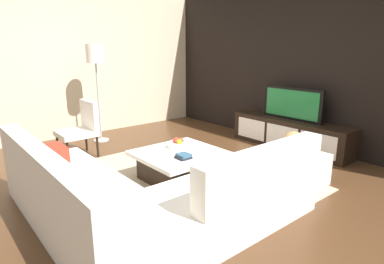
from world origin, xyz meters
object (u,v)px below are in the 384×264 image
Objects in this scene: media_console at (290,134)px; coffee_table at (180,165)px; fruit_bowl at (178,144)px; ottoman at (292,168)px; book_stack at (183,156)px; sectional_couch at (142,198)px; accent_chair_near at (82,126)px; television at (292,104)px; decorative_ball at (294,143)px; floor_lamp at (95,60)px.

media_console reaches higher than coffee_table.
coffee_table is 0.31m from fruit_bowl.
book_stack is (-0.77, -1.13, 0.21)m from ottoman.
sectional_couch is at bearing -63.50° from book_stack.
television is at bearing 54.48° from accent_chair_near.
fruit_bowl is 1.71× the size of book_stack.
decorative_ball is (0.00, 0.00, 0.34)m from ottoman.
television reaches higher than accent_chair_near.
coffee_table is at bearing -134.39° from ottoman.
floor_lamp is 2.48× the size of ottoman.
coffee_table is 1.20× the size of accent_chair_near.
media_console is at bearing 82.75° from fruit_bowl.
television is 3.34m from sectional_couch.
fruit_bowl is (-0.18, 0.10, 0.23)m from coffee_table.
ottoman is at bearing -55.11° from television.
sectional_couch is 1.35m from fruit_bowl.
fruit_bowl is (1.60, 0.67, -0.05)m from accent_chair_near.
fruit_bowl is at bearing 2.83° from floor_lamp.
sectional_couch is at bearing -11.42° from accent_chair_near.
ottoman is 2.48× the size of decorative_ball.
coffee_table is 1.49× the size of ottoman.
accent_chair_near reaches higher than book_stack.
television is 1.27× the size of accent_chair_near.
television is 1.66m from ottoman.
floor_lamp is (-2.38, -0.01, 1.26)m from coffee_table.
media_console is at bearing 92.88° from book_stack.
accent_chair_near is at bearing -43.11° from floor_lamp.
television is 1.58m from decorative_ball.
decorative_ball reaches higher than ottoman.
decorative_ball is (0.89, -1.28, 0.29)m from media_console.
sectional_couch reaches higher than coffee_table.
accent_chair_near reaches higher than sectional_couch.
decorative_ball reaches higher than fruit_bowl.
coffee_table is 2.69m from floor_lamp.
media_console is 3.60m from floor_lamp.
accent_chair_near is 5.32× the size of book_stack.
floor_lamp is at bearing -163.12° from decorative_ball.
decorative_ball is 1.73× the size of book_stack.
accent_chair_near is at bearing -157.14° from fruit_bowl.
media_console is at bearing -90.00° from television.
accent_chair_near is 3.21m from ottoman.
floor_lamp reaches higher than decorative_ball.
media_console is 2.44× the size of accent_chair_near.
media_console reaches higher than ottoman.
fruit_bowl reaches higher than coffee_table.
decorative_ball is 1.38m from book_stack.
fruit_bowl is at bearing -142.05° from decorative_ball.
media_console is at bearing 124.90° from decorative_ball.
media_console is 7.52× the size of decorative_ball.
media_console is 2.04× the size of coffee_table.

